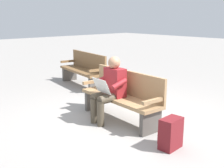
# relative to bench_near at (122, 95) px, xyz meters

# --- Properties ---
(ground_plane) EXTENTS (40.00, 40.00, 0.00)m
(ground_plane) POSITION_rel_bench_near_xyz_m (0.00, 0.07, -0.46)
(ground_plane) COLOR gray
(bench_near) EXTENTS (1.83, 0.61, 0.90)m
(bench_near) POSITION_rel_bench_near_xyz_m (0.00, 0.00, 0.00)
(bench_near) COLOR #9E7A51
(bench_near) RESTS_ON ground
(person_seated) EXTENTS (0.59, 0.59, 1.18)m
(person_seated) POSITION_rel_bench_near_xyz_m (0.09, 0.23, 0.17)
(person_seated) COLOR maroon
(person_seated) RESTS_ON ground
(backpack) EXTENTS (0.27, 0.36, 0.46)m
(backpack) POSITION_rel_bench_near_xyz_m (-1.32, 0.32, -0.23)
(backpack) COLOR maroon
(backpack) RESTS_ON ground
(bench_far) EXTENTS (1.85, 0.74, 0.90)m
(bench_far) POSITION_rel_bench_near_xyz_m (2.61, -1.05, 0.00)
(bench_far) COLOR brown
(bench_far) RESTS_ON ground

